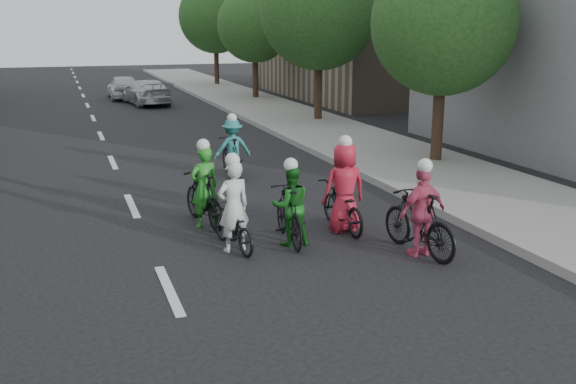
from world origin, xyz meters
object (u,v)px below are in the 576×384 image
cyclist_2 (233,219)px  follow_car_trail (123,87)px  cyclist_4 (232,152)px  cyclist_0 (290,211)px  cyclist_1 (343,198)px  cyclist_5 (204,195)px  cyclist_3 (420,219)px  follow_car_lead (146,92)px

cyclist_2 → follow_car_trail: (0.67, 25.95, 0.10)m
follow_car_trail → cyclist_4: bearing=92.1°
cyclist_0 → cyclist_1: (1.24, 0.39, 0.04)m
cyclist_5 → cyclist_0: bearing=117.4°
cyclist_1 → cyclist_3: (0.68, -1.71, -0.01)m
cyclist_1 → follow_car_lead: size_ratio=0.43×
cyclist_4 → follow_car_trail: (-0.82, 20.26, 0.01)m
cyclist_2 → cyclist_3: bearing=145.9°
cyclist_1 → follow_car_trail: cyclist_1 is taller
cyclist_5 → cyclist_2: bearing=85.7°
cyclist_3 → follow_car_trail: bearing=-93.9°
cyclist_0 → cyclist_4: cyclist_4 is taller
cyclist_2 → cyclist_1: bearing=179.2°
cyclist_4 → follow_car_trail: cyclist_4 is taller
cyclist_1 → cyclist_2: (-2.30, -0.38, -0.09)m
cyclist_0 → cyclist_3: cyclist_3 is taller
cyclist_0 → cyclist_3: bearing=150.9°
cyclist_4 → cyclist_0: bearing=83.7°
cyclist_0 → cyclist_5: 2.01m
cyclist_2 → cyclist_5: (-0.17, 1.57, 0.06)m
cyclist_1 → cyclist_5: cyclist_1 is taller
cyclist_0 → follow_car_trail: size_ratio=0.47×
cyclist_3 → follow_car_lead: (-1.49, 24.21, -0.02)m
cyclist_2 → cyclist_4: bearing=-114.7°
cyclist_0 → follow_car_lead: size_ratio=0.42×
cyclist_2 → cyclist_4: (1.49, 5.69, 0.08)m
cyclist_2 → cyclist_5: bearing=-93.8°
cyclist_4 → follow_car_lead: size_ratio=0.40×
follow_car_trail → cyclist_2: bearing=88.3°
cyclist_3 → cyclist_5: (-3.16, 2.90, -0.02)m
cyclist_2 → follow_car_trail: 25.96m
cyclist_0 → cyclist_2: 1.06m
cyclist_0 → follow_car_lead: bearing=-85.7°
follow_car_trail → cyclist_3: bearing=94.6°
cyclist_3 → cyclist_5: size_ratio=1.04×
cyclist_5 → follow_car_lead: (1.67, 21.31, 0.00)m
cyclist_0 → cyclist_1: bearing=-157.1°
cyclist_3 → cyclist_4: 7.18m
cyclist_0 → cyclist_4: 5.72m
cyclist_2 → follow_car_lead: size_ratio=0.41×
cyclist_3 → cyclist_4: cyclist_3 is taller
cyclist_5 → follow_car_lead: cyclist_5 is taller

